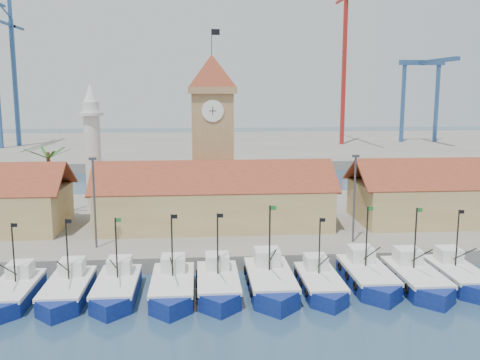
{
  "coord_description": "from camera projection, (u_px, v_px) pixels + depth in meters",
  "views": [
    {
      "loc": [
        -1.87,
        -40.16,
        17.01
      ],
      "look_at": [
        2.8,
        18.0,
        7.09
      ],
      "focal_mm": 40.0,
      "sensor_mm": 36.0,
      "label": 1
    }
  ],
  "objects": [
    {
      "name": "quay",
      "position": [
        214.0,
        223.0,
        65.93
      ],
      "size": [
        140.0,
        32.0,
        1.5
      ],
      "primitive_type": "cube",
      "color": "gray",
      "rests_on": "ground"
    },
    {
      "name": "boat_8",
      "position": [
        417.0,
        280.0,
        46.05
      ],
      "size": [
        3.55,
        9.73,
        7.36
      ],
      "color": "navy",
      "rests_on": "ground"
    },
    {
      "name": "boat_5",
      "position": [
        271.0,
        283.0,
        45.21
      ],
      "size": [
        3.74,
        10.25,
        7.76
      ],
      "color": "navy",
      "rests_on": "ground"
    },
    {
      "name": "hall_center",
      "position": [
        214.0,
        204.0,
        61.45
      ],
      "size": [
        27.04,
        10.13,
        7.61
      ],
      "color": "tan",
      "rests_on": "quay"
    },
    {
      "name": "minaret",
      "position": [
        93.0,
        148.0,
        67.17
      ],
      "size": [
        3.0,
        3.0,
        16.3
      ],
      "color": "silver",
      "rests_on": "quay"
    },
    {
      "name": "crane_blue_near",
      "position": [
        11.0,
        62.0,
        138.99
      ],
      "size": [
        1.0,
        33.95,
        39.5
      ],
      "color": "#2C5086",
      "rests_on": "terminal"
    },
    {
      "name": "gantry",
      "position": [
        426.0,
        78.0,
        148.8
      ],
      "size": [
        13.0,
        22.0,
        23.2
      ],
      "color": "#2C5086",
      "rests_on": "terminal"
    },
    {
      "name": "boat_0",
      "position": [
        13.0,
        294.0,
        43.13
      ],
      "size": [
        3.26,
        8.93,
        6.76
      ],
      "color": "navy",
      "rests_on": "ground"
    },
    {
      "name": "ground",
      "position": [
        223.0,
        306.0,
        42.47
      ],
      "size": [
        400.0,
        400.0,
        0.0
      ],
      "primitive_type": "plane",
      "color": "#1B2C49",
      "rests_on": "ground"
    },
    {
      "name": "terminal",
      "position": [
        204.0,
        147.0,
        150.4
      ],
      "size": [
        240.0,
        80.0,
        2.0
      ],
      "primitive_type": "cube",
      "color": "gray",
      "rests_on": "ground"
    },
    {
      "name": "boat_6",
      "position": [
        321.0,
        285.0,
        45.18
      ],
      "size": [
        3.22,
        8.81,
        6.67
      ],
      "color": "navy",
      "rests_on": "ground"
    },
    {
      "name": "boat_9",
      "position": [
        459.0,
        277.0,
        46.92
      ],
      "size": [
        3.37,
        9.22,
        6.98
      ],
      "color": "navy",
      "rests_on": "ground"
    },
    {
      "name": "boat_1",
      "position": [
        67.0,
        292.0,
        43.57
      ],
      "size": [
        3.36,
        9.21,
        6.97
      ],
      "color": "navy",
      "rests_on": "ground"
    },
    {
      "name": "clock_tower",
      "position": [
        212.0,
        131.0,
        66.01
      ],
      "size": [
        5.8,
        5.8,
        22.7
      ],
      "color": "tan",
      "rests_on": "quay"
    },
    {
      "name": "boat_7",
      "position": [
        368.0,
        278.0,
        46.62
      ],
      "size": [
        3.54,
        9.7,
        7.34
      ],
      "color": "navy",
      "rests_on": "ground"
    },
    {
      "name": "palm_tree",
      "position": [
        49.0,
        178.0,
        65.39
      ],
      "size": [
        5.6,
        5.03,
        8.39
      ],
      "color": "brown",
      "rests_on": "quay"
    },
    {
      "name": "boat_2",
      "position": [
        116.0,
        290.0,
        43.95
      ],
      "size": [
        3.37,
        9.23,
        6.98
      ],
      "color": "navy",
      "rests_on": "ground"
    },
    {
      "name": "boat_4",
      "position": [
        218.0,
        286.0,
        44.72
      ],
      "size": [
        3.46,
        9.49,
        7.18
      ],
      "color": "navy",
      "rests_on": "ground"
    },
    {
      "name": "boat_3",
      "position": [
        172.0,
        289.0,
        44.16
      ],
      "size": [
        3.49,
        9.57,
        7.24
      ],
      "color": "navy",
      "rests_on": "ground"
    },
    {
      "name": "crane_red_right",
      "position": [
        346.0,
        46.0,
        142.37
      ],
      "size": [
        1.0,
        34.74,
        47.21
      ],
      "color": "#AC1E1A",
      "rests_on": "terminal"
    },
    {
      "name": "lamp_posts",
      "position": [
        222.0,
        196.0,
        53.21
      ],
      "size": [
        80.7,
        0.25,
        9.03
      ],
      "color": "#3F3F44",
      "rests_on": "quay"
    }
  ]
}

